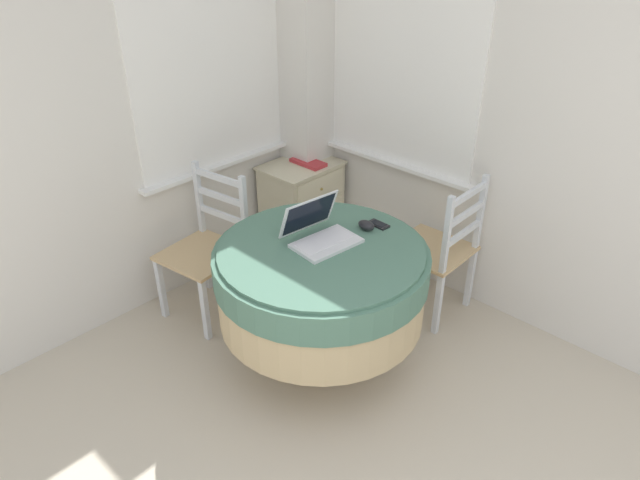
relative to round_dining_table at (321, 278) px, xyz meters
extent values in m
cube|color=white|center=(0.30, 1.21, 0.91)|extent=(1.10, 0.01, 1.42)
cube|color=white|center=(0.30, 1.18, 0.19)|extent=(1.18, 0.07, 0.02)
cube|color=white|center=(1.13, 0.39, 0.91)|extent=(0.01, 1.10, 1.42)
cube|color=white|center=(1.10, 0.39, 0.19)|extent=(0.07, 1.18, 0.02)
cube|color=silver|center=(0.99, 1.08, 0.70)|extent=(0.28, 0.28, 2.55)
cylinder|color=#4C3D2D|center=(0.00, 0.00, -0.56)|extent=(0.36, 0.36, 0.03)
cylinder|color=#4C3D2D|center=(0.00, 0.00, -0.19)|extent=(0.11, 0.11, 0.71)
cylinder|color=tan|center=(0.00, 0.00, -0.03)|extent=(1.07, 1.07, 0.40)
cylinder|color=#4C7560|center=(0.00, 0.00, 0.09)|extent=(1.09, 1.09, 0.16)
cylinder|color=#4C7560|center=(0.00, 0.00, 0.17)|extent=(1.04, 1.04, 0.02)
cube|color=silver|center=(0.04, 0.00, 0.19)|extent=(0.35, 0.25, 0.02)
cube|color=silver|center=(0.04, 0.02, 0.20)|extent=(0.30, 0.16, 0.00)
cube|color=silver|center=(0.06, 0.14, 0.30)|extent=(0.34, 0.12, 0.20)
cube|color=black|center=(0.06, 0.14, 0.30)|extent=(0.30, 0.10, 0.17)
ellipsoid|color=black|center=(0.30, -0.04, 0.21)|extent=(0.06, 0.10, 0.05)
cube|color=black|center=(0.38, -0.06, 0.19)|extent=(0.07, 0.12, 0.01)
cube|color=black|center=(0.38, -0.06, 0.19)|extent=(0.05, 0.08, 0.00)
cube|color=tan|center=(-0.14, 0.85, -0.15)|extent=(0.49, 0.48, 0.02)
cube|color=silver|center=(-0.36, 1.01, -0.37)|extent=(0.04, 0.04, 0.42)
cube|color=silver|center=(-0.30, 0.64, -0.37)|extent=(0.04, 0.04, 0.42)
cube|color=silver|center=(0.02, 1.06, -0.37)|extent=(0.04, 0.04, 0.42)
cube|color=silver|center=(0.08, 0.69, -0.37)|extent=(0.04, 0.04, 0.42)
cube|color=silver|center=(0.02, 1.06, 0.10)|extent=(0.04, 0.04, 0.47)
cube|color=silver|center=(0.08, 0.69, 0.10)|extent=(0.04, 0.04, 0.47)
cube|color=silver|center=(0.05, 0.88, 0.28)|extent=(0.07, 0.37, 0.04)
cube|color=silver|center=(0.05, 0.88, 0.15)|extent=(0.07, 0.37, 0.04)
cube|color=silver|center=(0.05, 0.88, 0.03)|extent=(0.07, 0.37, 0.04)
cube|color=tan|center=(0.85, -0.12, -0.15)|extent=(0.44, 0.44, 0.02)
cube|color=silver|center=(1.04, 0.08, -0.37)|extent=(0.03, 0.03, 0.42)
cube|color=silver|center=(0.66, 0.07, -0.37)|extent=(0.03, 0.03, 0.42)
cube|color=silver|center=(1.04, -0.31, -0.37)|extent=(0.03, 0.03, 0.42)
cube|color=silver|center=(0.67, -0.31, -0.37)|extent=(0.03, 0.03, 0.42)
cube|color=silver|center=(1.04, -0.31, 0.10)|extent=(0.03, 0.03, 0.47)
cube|color=silver|center=(0.67, -0.31, 0.10)|extent=(0.03, 0.03, 0.47)
cube|color=silver|center=(0.86, -0.31, 0.28)|extent=(0.38, 0.03, 0.04)
cube|color=silver|center=(0.86, -0.31, 0.15)|extent=(0.38, 0.03, 0.04)
cube|color=silver|center=(0.86, -0.31, 0.03)|extent=(0.38, 0.03, 0.04)
cube|color=beige|center=(0.84, 0.99, -0.25)|extent=(0.51, 0.38, 0.65)
cube|color=beige|center=(0.84, 0.99, 0.08)|extent=(0.53, 0.40, 0.02)
cube|color=beige|center=(0.84, 0.79, -0.04)|extent=(0.45, 0.01, 0.18)
sphere|color=olive|center=(0.84, 0.79, -0.04)|extent=(0.02, 0.02, 0.02)
cube|color=beige|center=(0.84, 0.79, -0.25)|extent=(0.45, 0.01, 0.18)
sphere|color=olive|center=(0.84, 0.79, -0.25)|extent=(0.02, 0.02, 0.02)
cube|color=beige|center=(0.84, 0.79, -0.47)|extent=(0.45, 0.01, 0.18)
sphere|color=olive|center=(0.84, 0.79, -0.47)|extent=(0.02, 0.02, 0.02)
cube|color=#BC3338|center=(0.88, 0.95, 0.10)|extent=(0.12, 0.26, 0.02)
camera|label=1|loc=(-1.77, -1.66, 1.65)|focal=32.00mm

